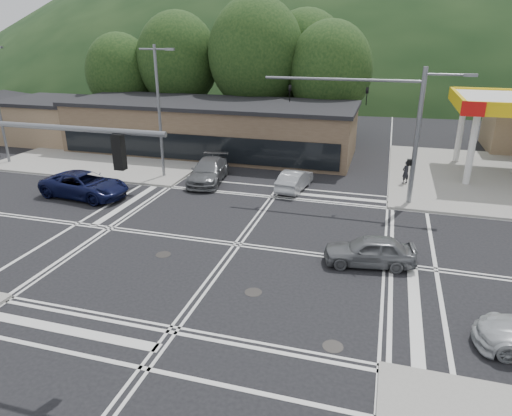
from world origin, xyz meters
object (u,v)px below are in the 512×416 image
(car_northbound, at_px, (208,171))
(pedestrian, at_px, (406,172))
(car_blue_west, at_px, (85,185))
(car_grey_center, at_px, (370,251))
(car_queue_a, at_px, (295,180))
(car_queue_b, at_px, (330,156))

(car_northbound, bearing_deg, pedestrian, 4.70)
(car_blue_west, height_order, car_grey_center, car_blue_west)
(car_queue_a, relative_size, car_queue_b, 0.92)
(car_grey_center, bearing_deg, car_northbound, -138.49)
(car_grey_center, height_order, car_queue_b, car_queue_b)
(car_grey_center, height_order, pedestrian, pedestrian)
(car_grey_center, bearing_deg, car_blue_west, -112.69)
(car_grey_center, relative_size, car_northbound, 0.76)
(car_northbound, bearing_deg, car_queue_a, -7.93)
(car_blue_west, distance_m, car_grey_center, 18.19)
(car_northbound, bearing_deg, car_grey_center, -47.19)
(car_grey_center, distance_m, car_queue_b, 16.22)
(car_northbound, bearing_deg, car_blue_west, -149.20)
(car_blue_west, bearing_deg, pedestrian, -61.66)
(pedestrian, bearing_deg, car_grey_center, 38.70)
(car_queue_a, distance_m, car_northbound, 6.07)
(car_northbound, bearing_deg, car_queue_b, 32.58)
(car_queue_b, distance_m, pedestrian, 6.55)
(car_grey_center, distance_m, car_northbound, 14.69)
(car_queue_b, distance_m, car_northbound, 9.95)
(car_queue_a, height_order, pedestrian, pedestrian)
(car_blue_west, bearing_deg, car_queue_b, -44.35)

